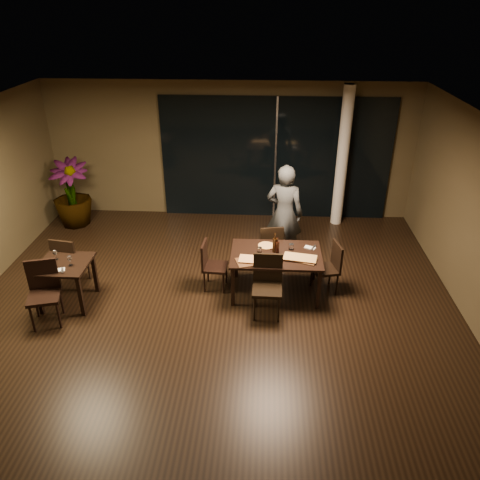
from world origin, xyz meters
name	(u,v)px	position (x,y,z in m)	size (l,w,h in m)	color
ground	(212,318)	(0.00, 0.00, 0.00)	(8.00, 8.00, 0.00)	black
wall_back	(230,150)	(0.00, 4.05, 1.50)	(8.00, 0.10, 3.00)	#453B24
ceiling	(206,129)	(0.00, 0.00, 3.02)	(8.00, 8.00, 0.04)	silver
window_panel	(275,159)	(1.00, 3.96, 1.35)	(5.00, 0.06, 2.70)	black
column	(342,158)	(2.40, 3.65, 1.50)	(0.24, 0.24, 3.00)	silver
main_table	(276,258)	(1.00, 0.80, 0.68)	(1.50, 1.00, 0.75)	black
side_table	(65,270)	(-2.40, 0.30, 0.62)	(0.80, 0.80, 0.75)	black
chair_main_far	(270,245)	(0.91, 1.55, 0.51)	(0.48, 0.48, 0.91)	black
chair_main_near	(267,282)	(0.86, 0.24, 0.56)	(0.47, 0.47, 0.99)	black
chair_main_left	(211,263)	(-0.11, 0.88, 0.49)	(0.43, 0.43, 0.87)	black
chair_main_right	(330,265)	(1.92, 0.90, 0.50)	(0.50, 0.50, 0.90)	black
chair_side_far	(69,259)	(-2.54, 0.78, 0.53)	(0.51, 0.51, 0.96)	black
chair_side_near	(44,289)	(-2.56, -0.16, 0.56)	(0.58, 0.58, 1.01)	black
diner	(284,214)	(1.16, 1.98, 0.94)	(0.64, 0.43, 1.89)	#313537
potted_plant	(71,193)	(-3.40, 3.23, 0.74)	(0.80, 0.80, 1.47)	#25511B
pizza_board_left	(256,261)	(0.67, 0.54, 0.76)	(0.62, 0.31, 0.01)	#472A17
pizza_board_right	(300,259)	(1.38, 0.64, 0.76)	(0.53, 0.27, 0.01)	#3F2614
oblong_pizza_left	(256,260)	(0.67, 0.54, 0.77)	(0.52, 0.24, 0.02)	#6A0E09
oblong_pizza_right	(300,258)	(1.38, 0.64, 0.77)	(0.51, 0.25, 0.02)	maroon
round_pizza	(266,246)	(0.83, 1.05, 0.76)	(0.27, 0.27, 0.01)	#B73414
bottle_a	(275,243)	(0.97, 0.87, 0.92)	(0.07, 0.07, 0.33)	black
bottle_b	(277,245)	(1.02, 0.83, 0.89)	(0.06, 0.06, 0.28)	black
bottle_c	(275,243)	(0.97, 0.89, 0.91)	(0.07, 0.07, 0.32)	black
tumbler_left	(260,250)	(0.73, 0.84, 0.79)	(0.07, 0.07, 0.09)	white
tumbler_right	(291,247)	(1.25, 0.96, 0.80)	(0.08, 0.08, 0.10)	white
napkin_near	(311,257)	(1.57, 0.70, 0.76)	(0.18, 0.10, 0.01)	white
napkin_far	(310,248)	(1.57, 1.03, 0.76)	(0.18, 0.10, 0.01)	silver
wine_glass_a	(55,255)	(-2.56, 0.41, 0.83)	(0.07, 0.07, 0.17)	white
wine_glass_b	(70,261)	(-2.26, 0.24, 0.84)	(0.08, 0.08, 0.17)	white
side_napkin	(59,270)	(-2.38, 0.07, 0.76)	(0.18, 0.11, 0.01)	white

